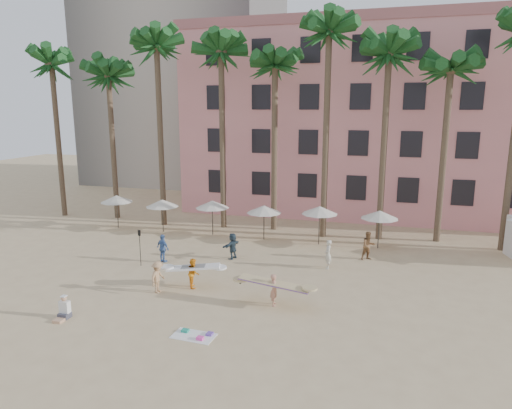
{
  "coord_description": "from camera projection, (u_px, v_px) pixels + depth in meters",
  "views": [
    {
      "loc": [
        7.18,
        -18.25,
        9.39
      ],
      "look_at": [
        0.26,
        6.0,
        4.0
      ],
      "focal_mm": 32.0,
      "sensor_mm": 36.0,
      "label": 1
    }
  ],
  "objects": [
    {
      "name": "umbrella_row",
      "position": [
        237.0,
        206.0,
        33.13
      ],
      "size": [
        22.5,
        2.7,
        2.73
      ],
      "color": "#332B23",
      "rests_on": "ground"
    },
    {
      "name": "palm_row",
      "position": [
        294.0,
        56.0,
        32.31
      ],
      "size": [
        44.4,
        5.4,
        16.3
      ],
      "color": "brown",
      "rests_on": "ground"
    },
    {
      "name": "seated_man",
      "position": [
        64.0,
        311.0,
        20.64
      ],
      "size": [
        0.47,
        0.81,
        1.06
      ],
      "color": "#3F3F4C",
      "rests_on": "ground"
    },
    {
      "name": "beach_towel",
      "position": [
        195.0,
        335.0,
        19.1
      ],
      "size": [
        1.86,
        1.1,
        0.14
      ],
      "color": "white",
      "rests_on": "ground"
    },
    {
      "name": "carrier_white",
      "position": [
        193.0,
        272.0,
        24.15
      ],
      "size": [
        2.9,
        1.45,
        1.58
      ],
      "color": "orange",
      "rests_on": "ground"
    },
    {
      "name": "ground",
      "position": [
        215.0,
        315.0,
        21.05
      ],
      "size": [
        120.0,
        120.0,
        0.0
      ],
      "primitive_type": "plane",
      "color": "#D1B789",
      "rests_on": "ground"
    },
    {
      "name": "pink_hotel",
      "position": [
        386.0,
        123.0,
        41.95
      ],
      "size": [
        35.0,
        14.0,
        16.0
      ],
      "primitive_type": "cube",
      "color": "pink",
      "rests_on": "ground"
    },
    {
      "name": "paddle",
      "position": [
        140.0,
        243.0,
        27.32
      ],
      "size": [
        0.18,
        0.04,
        2.23
      ],
      "color": "black",
      "rests_on": "ground"
    },
    {
      "name": "beachgoers",
      "position": [
        248.0,
        253.0,
        27.13
      ],
      "size": [
        13.28,
        9.38,
        1.82
      ],
      "color": "#4A6FAC",
      "rests_on": "ground"
    },
    {
      "name": "carrier_yellow",
      "position": [
        274.0,
        287.0,
        21.91
      ],
      "size": [
        3.49,
        0.94,
        1.58
      ],
      "color": "tan",
      "rests_on": "ground"
    }
  ]
}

